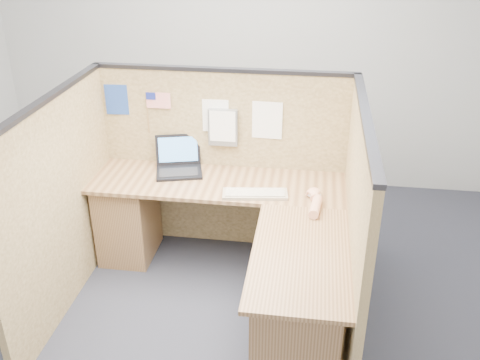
% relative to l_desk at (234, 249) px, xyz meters
% --- Properties ---
extents(floor, '(5.00, 5.00, 0.00)m').
position_rel_l_desk_xyz_m(floor, '(-0.18, -0.29, -0.39)').
color(floor, black).
rests_on(floor, ground).
extents(wall_back, '(5.00, 0.00, 5.00)m').
position_rel_l_desk_xyz_m(wall_back, '(-0.18, 1.96, 1.01)').
color(wall_back, '#A3A7A9').
rests_on(wall_back, floor).
extents(cubicle_partitions, '(2.06, 1.83, 1.53)m').
position_rel_l_desk_xyz_m(cubicle_partitions, '(-0.18, 0.14, 0.38)').
color(cubicle_partitions, brown).
rests_on(cubicle_partitions, floor).
extents(l_desk, '(1.95, 1.75, 0.73)m').
position_rel_l_desk_xyz_m(l_desk, '(0.00, 0.00, 0.00)').
color(l_desk, brown).
rests_on(l_desk, floor).
extents(laptop, '(0.41, 0.43, 0.26)m').
position_rel_l_desk_xyz_m(laptop, '(-0.51, 0.56, 0.40)').
color(laptop, black).
rests_on(laptop, l_desk).
extents(keyboard, '(0.49, 0.22, 0.03)m').
position_rel_l_desk_xyz_m(keyboard, '(0.13, 0.21, 0.35)').
color(keyboard, gray).
rests_on(keyboard, l_desk).
extents(mouse, '(0.11, 0.07, 0.04)m').
position_rel_l_desk_xyz_m(mouse, '(0.55, 0.24, 0.36)').
color(mouse, silver).
rests_on(mouse, l_desk).
extents(hand_forearm, '(0.11, 0.37, 0.08)m').
position_rel_l_desk_xyz_m(hand_forearm, '(0.56, 0.11, 0.37)').
color(hand_forearm, tan).
rests_on(hand_forearm, l_desk).
extents(blue_poster, '(0.18, 0.02, 0.24)m').
position_rel_l_desk_xyz_m(blue_poster, '(-1.04, 0.68, 0.86)').
color(blue_poster, navy).
rests_on(blue_poster, cubicle_partitions).
extents(american_flag, '(0.20, 0.01, 0.34)m').
position_rel_l_desk_xyz_m(american_flag, '(-0.72, 0.67, 0.86)').
color(american_flag, olive).
rests_on(american_flag, cubicle_partitions).
extents(file_holder, '(0.23, 0.05, 0.30)m').
position_rel_l_desk_xyz_m(file_holder, '(-0.18, 0.66, 0.68)').
color(file_holder, slate).
rests_on(file_holder, cubicle_partitions).
extents(paper_left, '(0.21, 0.01, 0.26)m').
position_rel_l_desk_xyz_m(paper_left, '(-0.25, 0.68, 0.76)').
color(paper_left, white).
rests_on(paper_left, cubicle_partitions).
extents(paper_right, '(0.23, 0.01, 0.30)m').
position_rel_l_desk_xyz_m(paper_right, '(0.16, 0.68, 0.75)').
color(paper_right, white).
rests_on(paper_right, cubicle_partitions).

